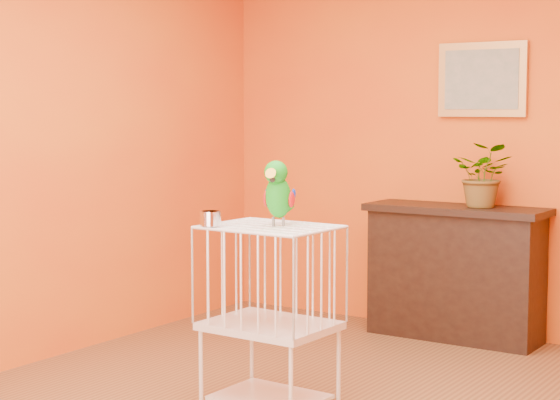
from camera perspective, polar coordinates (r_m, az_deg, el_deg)
The scene contains 7 objects.
room_shell at distance 4.49m, azimuth 1.76°, elevation 6.00°, with size 4.50×4.50×4.50m.
console_cabinet at distance 6.44m, azimuth 10.61°, elevation -4.34°, with size 1.22×0.44×0.90m.
potted_plant at distance 6.25m, azimuth 12.15°, elevation 1.03°, with size 0.39×0.43×0.33m, color #26722D.
framed_picture at distance 6.49m, azimuth 12.21°, elevation 7.19°, with size 0.62×0.04×0.50m.
birdcage at distance 4.79m, azimuth -0.62°, elevation -7.09°, with size 0.64×0.50×0.96m.
feed_cup at distance 4.70m, azimuth -4.26°, elevation -1.12°, with size 0.11×0.11×0.07m, color silver.
parrot at distance 4.71m, azimuth -0.11°, elevation 0.47°, with size 0.18×0.30×0.34m.
Camera 1 is at (2.37, -3.82, 1.54)m, focal length 60.00 mm.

